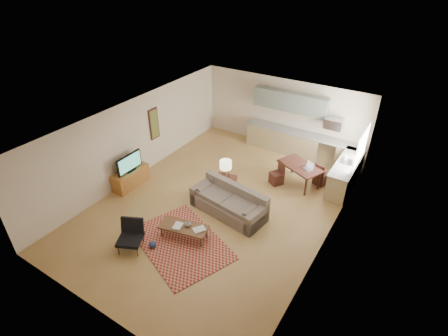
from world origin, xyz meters
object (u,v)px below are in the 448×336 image
Objects in this scene: sofa at (228,201)px; tv_credenza at (131,178)px; console_table at (226,187)px; dining_table at (299,174)px; coffee_table at (184,232)px; armchair at (130,237)px.

sofa reaches higher than tv_credenza.
sofa is 0.81m from console_table.
dining_table is (1.66, 1.90, -0.01)m from console_table.
dining_table is (1.16, 2.54, -0.06)m from sofa.
coffee_table is 1.67× the size of armchair.
tv_credenza is at bearing -122.76° from dining_table.
sofa is 3.23× the size of console_table.
sofa is at bearing -65.53° from console_table.
armchair is at bearing -143.65° from coffee_table.
armchair reaches higher than console_table.
tv_credenza reaches higher than coffee_table.
dining_table is (2.53, 5.13, -0.04)m from armchair.
armchair is 0.61× the size of tv_credenza.
armchair is at bearing -109.38° from sofa.
coffee_table is 0.94× the size of dining_table.
dining_table is at bearing 73.85° from sofa.
coffee_table is 3.16m from tv_credenza.
sofa reaches higher than console_table.
coffee_table is at bearing 23.51° from armchair.
dining_table is (4.60, 3.03, 0.06)m from tv_credenza.
armchair is (-1.36, -2.59, -0.02)m from sofa.
armchair is at bearing -118.24° from console_table.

